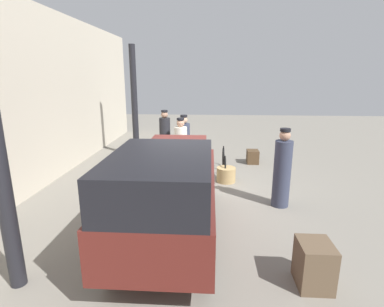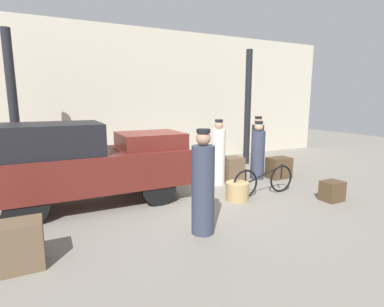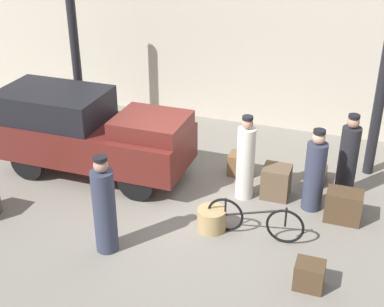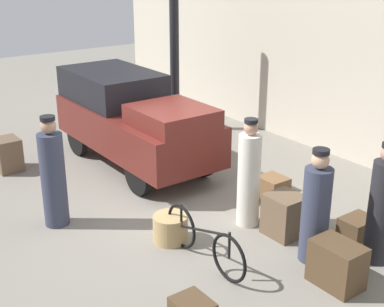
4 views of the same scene
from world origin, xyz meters
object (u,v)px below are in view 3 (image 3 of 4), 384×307
Objects in this scene: trunk_wicker_pale at (276,182)px; suitcase_small_leather at (309,275)px; bicycle at (255,220)px; suitcase_tan_flat at (316,175)px; trunk_large_brown at (240,164)px; truck at (89,131)px; wicker_basket at (212,219)px; trunk_umber_medium at (343,206)px; porter_carrying_trunk at (246,161)px; porter_with_bicycle at (348,159)px; porter_standing_middle at (104,208)px; conductor_in_dark_uniform at (315,174)px.

suitcase_small_leather is at bearing -67.59° from trunk_wicker_pale.
bicycle reaches higher than trunk_wicker_pale.
trunk_large_brown is (-1.55, -0.22, 0.08)m from suitcase_tan_flat.
truck reaches higher than suitcase_small_leather.
wicker_basket is 0.80× the size of trunk_umber_medium.
porter_carrying_trunk reaches higher than trunk_umber_medium.
suitcase_tan_flat is at bearing 149.10° from porter_with_bicycle.
porter_standing_middle reaches higher than porter_with_bicycle.
wicker_basket is (2.99, -1.13, -0.76)m from truck.
wicker_basket is 0.81× the size of trunk_wicker_pale.
wicker_basket is 0.29× the size of porter_standing_middle.
truck is 2.31× the size of porter_carrying_trunk.
wicker_basket is 2.06m from suitcase_small_leather.
truck is 5.30m from suitcase_small_leather.
wicker_basket is 2.75m from suitcase_tan_flat.
suitcase_tan_flat is at bearing 92.59° from conductor_in_dark_uniform.
wicker_basket is 1.11× the size of trunk_large_brown.
truck is 8.92× the size of suitcase_small_leather.
porter_carrying_trunk is 1.04m from trunk_large_brown.
bicycle is at bearing 2.17° from wicker_basket.
trunk_umber_medium is (0.59, -0.22, -0.44)m from conductor_in_dark_uniform.
wicker_basket is 2.91m from porter_with_bicycle.
porter_with_bicycle is at bearing 43.37° from wicker_basket.
conductor_in_dark_uniform is at bearing -26.77° from trunk_large_brown.
bicycle is 1.43m from trunk_wicker_pale.
wicker_basket is 0.30× the size of porter_with_bicycle.
suitcase_tan_flat is 1.11× the size of trunk_large_brown.
porter_standing_middle is at bearing -126.09° from porter_carrying_trunk.
bicycle is at bearing 137.71° from suitcase_small_leather.
suitcase_small_leather is at bearing -58.29° from trunk_large_brown.
suitcase_tan_flat is 1.56m from trunk_large_brown.
suitcase_small_leather is at bearing -42.29° from bicycle.
trunk_umber_medium is (0.06, -0.91, -0.48)m from porter_with_bicycle.
wicker_basket is at bearing -140.57° from conductor_in_dark_uniform.
truck is at bearing 179.15° from trunk_umber_medium.
bicycle is 2.53m from porter_standing_middle.
porter_with_bicycle is at bearing -3.19° from trunk_large_brown.
trunk_wicker_pale is (0.88, -0.62, 0.09)m from trunk_large_brown.
truck reaches higher than trunk_wicker_pale.
trunk_large_brown reaches higher than suitcase_small_leather.
trunk_large_brown is at bearing 111.22° from bicycle.
conductor_in_dark_uniform is at bearing -14.29° from trunk_wicker_pale.
conductor_in_dark_uniform is at bearing 1.19° from porter_carrying_trunk.
suitcase_small_leather is (1.57, -2.20, -0.56)m from porter_carrying_trunk.
trunk_wicker_pale is at bearing -128.26° from suitcase_tan_flat.
suitcase_small_leather is (4.82, -2.08, -0.74)m from truck.
conductor_in_dark_uniform is (1.55, 1.27, 0.53)m from wicker_basket.
wicker_basket is at bearing -20.74° from truck.
porter_with_bicycle is 2.65× the size of trunk_umber_medium.
bicycle is 3.33× the size of wicker_basket.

